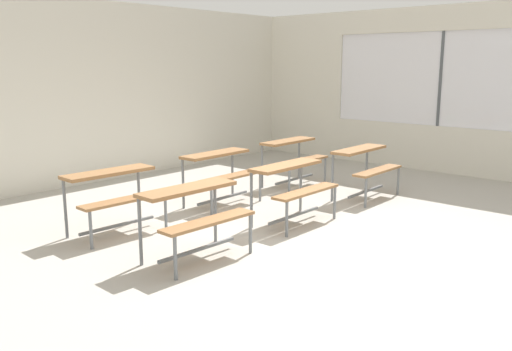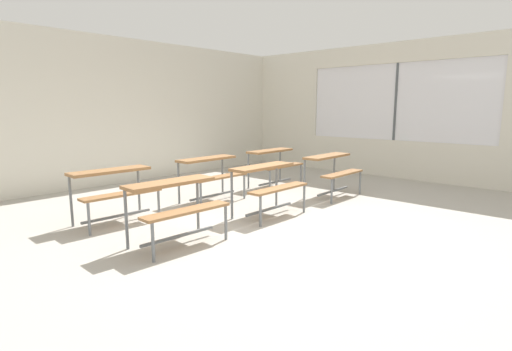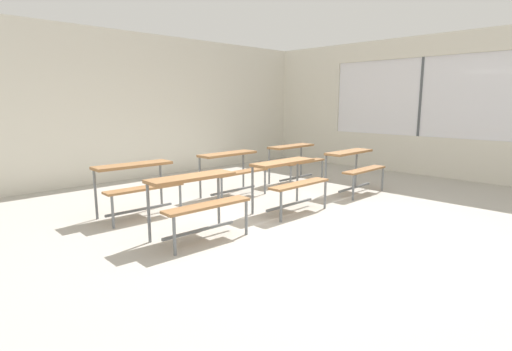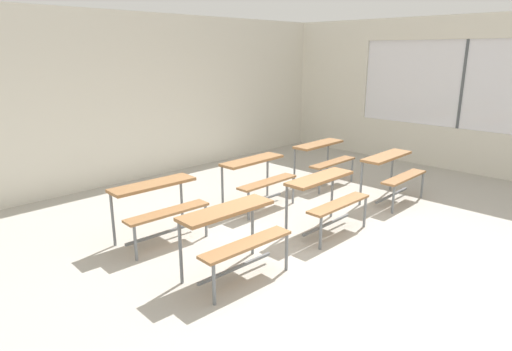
{
  "view_description": "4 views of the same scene",
  "coord_description": "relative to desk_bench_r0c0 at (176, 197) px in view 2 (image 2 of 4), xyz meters",
  "views": [
    {
      "loc": [
        -4.65,
        -3.52,
        1.98
      ],
      "look_at": [
        0.58,
        1.08,
        0.52
      ],
      "focal_mm": 37.75,
      "sensor_mm": 36.0,
      "label": 1
    },
    {
      "loc": [
        -3.8,
        -3.3,
        1.6
      ],
      "look_at": [
        0.74,
        0.85,
        0.54
      ],
      "focal_mm": 28.0,
      "sensor_mm": 36.0,
      "label": 2
    },
    {
      "loc": [
        -3.8,
        -3.3,
        1.6
      ],
      "look_at": [
        0.42,
        0.99,
        0.49
      ],
      "focal_mm": 28.0,
      "sensor_mm": 36.0,
      "label": 3
    },
    {
      "loc": [
        -3.92,
        -2.71,
        2.34
      ],
      "look_at": [
        0.2,
        1.39,
        0.67
      ],
      "focal_mm": 30.56,
      "sensor_mm": 36.0,
      "label": 4
    }
  ],
  "objects": [
    {
      "name": "desk_bench_r0c1",
      "position": [
        1.67,
        0.03,
        0.0
      ],
      "size": [
        1.1,
        0.59,
        0.74
      ],
      "rotation": [
        0.0,
        0.0,
        -0.0
      ],
      "color": "olive",
      "rests_on": "ground"
    },
    {
      "name": "wall_back",
      "position": [
        1.1,
        4.07,
        0.94
      ],
      "size": [
        10.0,
        0.12,
        3.0
      ],
      "primitive_type": "cube",
      "color": "silver",
      "rests_on": "ground"
    },
    {
      "name": "desk_bench_r0c0",
      "position": [
        0.0,
        0.0,
        0.0
      ],
      "size": [
        1.12,
        0.63,
        0.74
      ],
      "rotation": [
        0.0,
        0.0,
        -0.04
      ],
      "color": "olive",
      "rests_on": "ground"
    },
    {
      "name": "desk_bench_r1c2",
      "position": [
        3.41,
        1.35,
        0.0
      ],
      "size": [
        1.11,
        0.6,
        0.74
      ],
      "rotation": [
        0.0,
        0.0,
        0.01
      ],
      "color": "olive",
      "rests_on": "ground"
    },
    {
      "name": "ground",
      "position": [
        1.1,
        -0.43,
        -0.59
      ],
      "size": [
        10.0,
        9.0,
        0.05
      ],
      "primitive_type": "cube",
      "color": "#ADA89E"
    },
    {
      "name": "desk_bench_r0c2",
      "position": [
        3.42,
        0.02,
        0.0
      ],
      "size": [
        1.11,
        0.61,
        0.74
      ],
      "rotation": [
        0.0,
        0.0,
        0.02
      ],
      "color": "olive",
      "rests_on": "ground"
    },
    {
      "name": "wall_right",
      "position": [
        6.1,
        -0.57,
        0.88
      ],
      "size": [
        0.12,
        9.0,
        3.0
      ],
      "color": "silver",
      "rests_on": "ground"
    },
    {
      "name": "desk_bench_r1c1",
      "position": [
        1.72,
        1.34,
        0.0
      ],
      "size": [
        1.11,
        0.61,
        0.74
      ],
      "rotation": [
        0.0,
        0.0,
        0.02
      ],
      "color": "olive",
      "rests_on": "ground"
    },
    {
      "name": "desk_bench_r1c0",
      "position": [
        -0.05,
        1.34,
        0.0
      ],
      "size": [
        1.12,
        0.63,
        0.74
      ],
      "rotation": [
        0.0,
        0.0,
        -0.04
      ],
      "color": "olive",
      "rests_on": "ground"
    }
  ]
}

